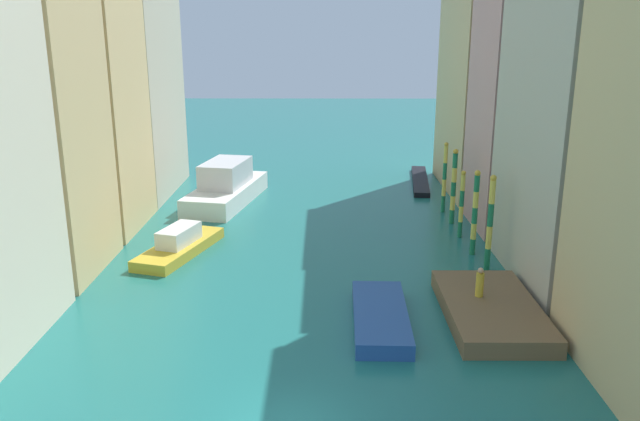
# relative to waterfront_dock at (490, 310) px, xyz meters

# --- Properties ---
(ground_plane) EXTENTS (154.00, 154.00, 0.00)m
(ground_plane) POSITION_rel_waterfront_dock_xyz_m (-8.50, 16.27, -0.39)
(ground_plane) COLOR #1E6B66
(building_left_1) EXTENTS (8.05, 7.17, 16.35)m
(building_left_1) POSITION_rel_waterfront_dock_xyz_m (-23.26, 5.79, 7.80)
(building_left_1) COLOR #DBB77A
(building_left_1) RESTS_ON ground
(building_left_2) EXTENTS (8.05, 7.71, 20.84)m
(building_left_2) POSITION_rel_waterfront_dock_xyz_m (-23.26, 13.56, 10.05)
(building_left_2) COLOR #DBB77A
(building_left_2) RESTS_ON ground
(building_left_3) EXTENTS (8.05, 11.11, 16.34)m
(building_left_3) POSITION_rel_waterfront_dock_xyz_m (-23.26, 22.91, 7.80)
(building_left_3) COLOR #BCB299
(building_left_3) RESTS_ON ground
(building_right_1) EXTENTS (8.05, 10.83, 19.56)m
(building_right_1) POSITION_rel_waterfront_dock_xyz_m (6.27, 4.87, 9.40)
(building_right_1) COLOR #BCB299
(building_right_1) RESTS_ON ground
(building_right_2) EXTENTS (8.05, 7.27, 17.80)m
(building_right_2) POSITION_rel_waterfront_dock_xyz_m (6.27, 14.14, 8.53)
(building_right_2) COLOR tan
(building_right_2) RESTS_ON ground
(building_right_3) EXTENTS (8.05, 11.73, 18.10)m
(building_right_3) POSITION_rel_waterfront_dock_xyz_m (6.27, 23.92, 8.67)
(building_right_3) COLOR #DBB77A
(building_right_3) RESTS_ON ground
(waterfront_dock) EXTENTS (4.04, 7.65, 0.77)m
(waterfront_dock) POSITION_rel_waterfront_dock_xyz_m (0.00, 0.00, 0.00)
(waterfront_dock) COLOR brown
(waterfront_dock) RESTS_ON ground
(person_on_dock) EXTENTS (0.36, 0.36, 1.38)m
(person_on_dock) POSITION_rel_waterfront_dock_xyz_m (-0.40, 0.64, 1.02)
(person_on_dock) COLOR gold
(person_on_dock) RESTS_ON waterfront_dock
(mooring_pole_0) EXTENTS (0.34, 0.34, 5.25)m
(mooring_pole_0) POSITION_rel_waterfront_dock_xyz_m (1.28, 5.82, 2.29)
(mooring_pole_0) COLOR #197247
(mooring_pole_0) RESTS_ON ground
(mooring_pole_1) EXTENTS (0.34, 0.34, 4.94)m
(mooring_pole_1) POSITION_rel_waterfront_dock_xyz_m (1.07, 8.34, 2.14)
(mooring_pole_1) COLOR #197247
(mooring_pole_1) RESTS_ON ground
(mooring_pole_2) EXTENTS (0.30, 0.30, 4.23)m
(mooring_pole_2) POSITION_rel_waterfront_dock_xyz_m (1.00, 11.49, 1.78)
(mooring_pole_2) COLOR #197247
(mooring_pole_2) RESTS_ON ground
(mooring_pole_3) EXTENTS (0.36, 0.36, 5.03)m
(mooring_pole_3) POSITION_rel_waterfront_dock_xyz_m (1.05, 14.36, 2.18)
(mooring_pole_3) COLOR #197247
(mooring_pole_3) RESTS_ON ground
(mooring_pole_4) EXTENTS (0.30, 0.30, 4.99)m
(mooring_pole_4) POSITION_rel_waterfront_dock_xyz_m (0.96, 17.11, 2.15)
(mooring_pole_4) COLOR #197247
(mooring_pole_4) RESTS_ON ground
(vaporetto_white) EXTENTS (5.28, 10.53, 3.14)m
(vaporetto_white) POSITION_rel_waterfront_dock_xyz_m (-14.69, 19.58, 0.81)
(vaporetto_white) COLOR white
(vaporetto_white) RESTS_ON ground
(gondola_black) EXTENTS (2.34, 10.02, 0.40)m
(gondola_black) POSITION_rel_waterfront_dock_xyz_m (0.64, 25.87, -0.19)
(gondola_black) COLOR black
(gondola_black) RESTS_ON ground
(motorboat_0) EXTENTS (2.49, 6.58, 0.68)m
(motorboat_0) POSITION_rel_waterfront_dock_xyz_m (-4.98, -0.66, -0.04)
(motorboat_0) COLOR #234C93
(motorboat_0) RESTS_ON ground
(motorboat_1) EXTENTS (4.18, 7.34, 1.59)m
(motorboat_1) POSITION_rel_waterfront_dock_xyz_m (-15.75, 8.38, 0.15)
(motorboat_1) COLOR gold
(motorboat_1) RESTS_ON ground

